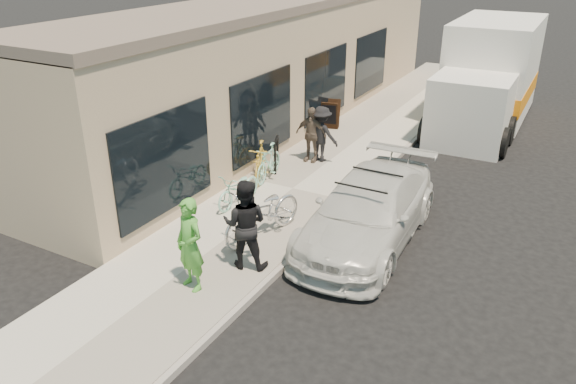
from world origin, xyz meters
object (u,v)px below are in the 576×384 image
at_px(sedan_silver, 389,187).
at_px(man_standing, 245,224).
at_px(sandwich_board, 330,114).
at_px(sedan_white, 368,211).
at_px(moving_truck, 488,79).
at_px(cruiser_bike_b, 239,188).
at_px(cruiser_bike_c, 260,162).
at_px(woman_rider, 190,245).
at_px(bike_rack, 276,151).
at_px(tandem_bike, 263,213).
at_px(bystander_a, 321,134).
at_px(bystander_b, 311,134).
at_px(cruiser_bike_a, 269,162).

bearing_deg(sedan_silver, man_standing, -103.29).
relative_size(sandwich_board, sedan_white, 0.19).
bearing_deg(moving_truck, sedan_silver, -95.14).
bearing_deg(cruiser_bike_b, cruiser_bike_c, 105.45).
xyz_separation_m(moving_truck, woman_rider, (-2.46, -13.38, -0.49)).
bearing_deg(sedan_white, bike_rack, 145.87).
xyz_separation_m(bike_rack, tandem_bike, (1.64, -3.37, 0.01)).
relative_size(woman_rider, cruiser_bike_b, 1.14).
distance_m(bystander_a, bystander_b, 0.29).
height_order(cruiser_bike_c, bystander_a, bystander_a).
bearing_deg(cruiser_bike_c, cruiser_bike_a, 21.84).
relative_size(bystander_a, bystander_b, 1.01).
bearing_deg(cruiser_bike_c, bystander_b, 50.34).
relative_size(tandem_bike, man_standing, 1.20).
xyz_separation_m(sedan_white, cruiser_bike_b, (-3.24, -0.07, -0.16)).
distance_m(sedan_white, man_standing, 2.82).
bearing_deg(cruiser_bike_a, sedan_white, -32.93).
height_order(cruiser_bike_b, bystander_b, bystander_b).
xyz_separation_m(bike_rack, moving_truck, (3.94, 7.77, 0.82)).
bearing_deg(sedan_silver, cruiser_bike_c, -168.15).
height_order(sedan_white, sedan_silver, sedan_white).
bearing_deg(woman_rider, bike_rack, 121.38).
height_order(sandwich_board, woman_rider, woman_rider).
bearing_deg(cruiser_bike_c, sedan_silver, -17.17).
bearing_deg(bike_rack, sandwich_board, 93.99).
height_order(tandem_bike, man_standing, man_standing).
height_order(bystander_a, bystander_b, bystander_a).
bearing_deg(bystander_a, bystander_b, 38.27).
relative_size(sedan_silver, bystander_a, 1.87).
relative_size(bike_rack, moving_truck, 0.13).
height_order(sandwich_board, cruiser_bike_c, cruiser_bike_c).
relative_size(sandwich_board, cruiser_bike_c, 0.57).
bearing_deg(bystander_b, cruiser_bike_c, -108.28).
bearing_deg(bystander_b, tandem_bike, -77.57).
relative_size(woman_rider, man_standing, 0.98).
relative_size(bike_rack, sandwich_board, 0.98).
bearing_deg(sedan_white, cruiser_bike_a, 152.60).
distance_m(woman_rider, bystander_b, 6.78).
bearing_deg(bystander_a, cruiser_bike_a, 77.08).
xyz_separation_m(sedan_silver, cruiser_bike_c, (-3.40, -0.36, 0.14)).
bearing_deg(bike_rack, bystander_a, 59.52).
bearing_deg(tandem_bike, cruiser_bike_b, 154.51).
bearing_deg(bike_rack, cruiser_bike_b, -82.79).
bearing_deg(sandwich_board, sedan_white, -71.42).
height_order(man_standing, cruiser_bike_b, man_standing).
bearing_deg(tandem_bike, woman_rider, -80.43).
distance_m(man_standing, cruiser_bike_b, 2.81).
distance_m(moving_truck, bystander_b, 7.53).
xyz_separation_m(sandwich_board, sedan_white, (3.81, -6.27, 0.09)).
bearing_deg(cruiser_bike_b, cruiser_bike_a, 98.87).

